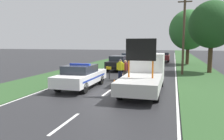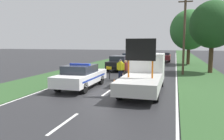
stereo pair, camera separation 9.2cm
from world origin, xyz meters
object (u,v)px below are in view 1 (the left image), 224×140
Objects in this scene: queued_car_hatch_blue at (129,58)px; queued_car_wagon_maroon at (163,57)px; work_truck at (145,73)px; traffic_cone_behind_barrier at (122,76)px; police_car at (81,76)px; queued_car_van_white at (143,54)px; utility_pole at (184,34)px; traffic_cone_near_truck at (153,76)px; queued_car_sedan_black at (119,63)px; traffic_cone_near_police at (114,84)px; roadside_tree_near_right at (212,25)px; pedestrian_civilian at (125,69)px; road_barrier at (122,69)px; roadside_tree_near_left at (188,30)px; traffic_cone_centre_front at (133,78)px; police_officer at (120,68)px.

queued_car_hatch_blue is 1.03× the size of queued_car_wagon_maroon.
traffic_cone_behind_barrier is at bearing -59.96° from work_truck.
queued_car_van_white is (0.11, 28.00, 0.02)m from police_car.
utility_pole is (4.73, 3.56, 3.44)m from traffic_cone_behind_barrier.
queued_car_sedan_black is at bearing 128.71° from traffic_cone_near_truck.
traffic_cone_near_police is 0.09× the size of utility_pole.
roadside_tree_near_right is (4.99, 9.36, 3.50)m from work_truck.
traffic_cone_near_police is at bearing 4.55° from police_car.
work_truck is at bearing 6.14° from police_car.
queued_car_wagon_maroon is at bearing 97.89° from pedestrian_civilian.
road_barrier is 5.50× the size of traffic_cone_behind_barrier.
work_truck is 1.40× the size of queued_car_hatch_blue.
roadside_tree_near_left is (7.27, -9.90, 3.78)m from queued_car_van_white.
road_barrier is 1.30m from traffic_cone_centre_front.
police_officer is 0.42m from pedestrian_civilian.
traffic_cone_behind_barrier is 0.07× the size of utility_pole.
traffic_cone_near_police is 0.14× the size of queued_car_wagon_maroon.
queued_car_van_white is at bearing 126.29° from roadside_tree_near_left.
queued_car_hatch_blue is (-1.86, 12.30, 0.56)m from traffic_cone_behind_barrier.
police_car is 7.67× the size of traffic_cone_near_police.
queued_car_wagon_maroon reaches higher than traffic_cone_near_police.
queued_car_sedan_black is (-4.01, 5.00, 0.49)m from traffic_cone_near_truck.
road_barrier is 4.46× the size of traffic_cone_near_truck.
work_truck is 3.56m from police_officer.
police_officer reaches higher than queued_car_sedan_black.
queued_car_sedan_black is 9.66m from roadside_tree_near_right.
road_barrier is 4.89× the size of traffic_cone_centre_front.
police_officer is 2.63× the size of traffic_cone_near_police.
traffic_cone_behind_barrier is 0.10× the size of queued_car_sedan_black.
utility_pole is (4.31, 4.27, 2.77)m from pedestrian_civilian.
roadside_tree_near_left reaches higher than queued_car_sedan_black.
roadside_tree_near_right reaches higher than road_barrier.
utility_pole is (2.44, 7.31, 2.63)m from work_truck.
queued_car_wagon_maroon is at bearing -86.24° from police_officer.
queued_car_sedan_black is 13.02m from queued_car_wagon_maroon.
work_truck is at bearing -108.43° from utility_pole.
road_barrier is at bearing -73.26° from traffic_cone_behind_barrier.
traffic_cone_behind_barrier is at bearing -112.38° from roadside_tree_near_left.
pedestrian_civilian is at bearing -40.16° from road_barrier.
traffic_cone_centre_front is at bearing -26.67° from road_barrier.
queued_car_wagon_maroon reaches higher than road_barrier.
utility_pole reaches higher than queued_car_van_white.
work_truck is 10.31× the size of traffic_cone_near_truck.
queued_car_sedan_black is 0.69× the size of roadside_tree_near_right.
traffic_cone_near_truck is 2.42m from traffic_cone_behind_barrier.
road_barrier is 0.66× the size of queued_car_van_white.
road_barrier is 18.25m from queued_car_wagon_maroon.
police_officer reaches higher than road_barrier.
queued_car_sedan_black is at bearing 114.73° from road_barrier.
utility_pole is at bearing 37.00° from traffic_cone_behind_barrier.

